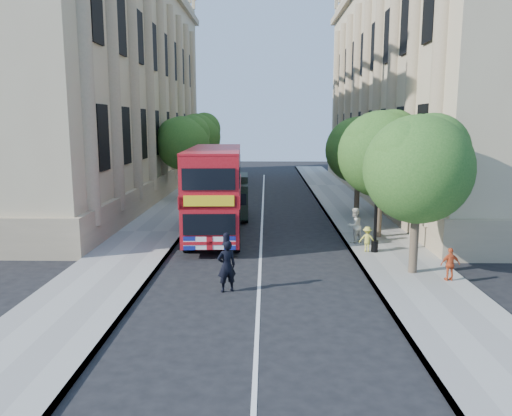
# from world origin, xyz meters

# --- Properties ---
(ground) EXTENTS (120.00, 120.00, 0.00)m
(ground) POSITION_xyz_m (0.00, 0.00, 0.00)
(ground) COLOR black
(ground) RESTS_ON ground
(pavement_right) EXTENTS (3.50, 80.00, 0.12)m
(pavement_right) POSITION_xyz_m (5.75, 10.00, 0.06)
(pavement_right) COLOR gray
(pavement_right) RESTS_ON ground
(pavement_left) EXTENTS (3.50, 80.00, 0.12)m
(pavement_left) POSITION_xyz_m (-5.75, 10.00, 0.06)
(pavement_left) COLOR gray
(pavement_left) RESTS_ON ground
(building_right) EXTENTS (12.00, 38.00, 18.00)m
(building_right) POSITION_xyz_m (13.80, 24.00, 9.00)
(building_right) COLOR tan
(building_right) RESTS_ON ground
(building_left) EXTENTS (12.00, 38.00, 18.00)m
(building_left) POSITION_xyz_m (-13.80, 24.00, 9.00)
(building_left) COLOR tan
(building_left) RESTS_ON ground
(tree_right_near) EXTENTS (4.00, 4.00, 6.08)m
(tree_right_near) POSITION_xyz_m (5.84, 3.03, 4.25)
(tree_right_near) COLOR #473828
(tree_right_near) RESTS_ON ground
(tree_right_mid) EXTENTS (4.20, 4.20, 6.37)m
(tree_right_mid) POSITION_xyz_m (5.84, 9.03, 4.45)
(tree_right_mid) COLOR #473828
(tree_right_mid) RESTS_ON ground
(tree_right_far) EXTENTS (4.00, 4.00, 6.15)m
(tree_right_far) POSITION_xyz_m (5.84, 15.03, 4.31)
(tree_right_far) COLOR #473828
(tree_right_far) RESTS_ON ground
(tree_left_far) EXTENTS (4.00, 4.00, 6.30)m
(tree_left_far) POSITION_xyz_m (-5.96, 22.03, 4.44)
(tree_left_far) COLOR #473828
(tree_left_far) RESTS_ON ground
(tree_left_back) EXTENTS (4.20, 4.20, 6.65)m
(tree_left_back) POSITION_xyz_m (-5.96, 30.03, 4.71)
(tree_left_back) COLOR #473828
(tree_left_back) RESTS_ON ground
(lamp_post) EXTENTS (0.32, 0.32, 5.16)m
(lamp_post) POSITION_xyz_m (5.00, 6.00, 2.51)
(lamp_post) COLOR black
(lamp_post) RESTS_ON pavement_right
(double_decker_bus) EXTENTS (2.96, 9.59, 4.38)m
(double_decker_bus) POSITION_xyz_m (-2.34, 9.61, 2.42)
(double_decker_bus) COLOR #A30B13
(double_decker_bus) RESTS_ON ground
(box_van) EXTENTS (2.03, 4.59, 2.58)m
(box_van) POSITION_xyz_m (-1.80, 14.40, 1.26)
(box_van) COLOR black
(box_van) RESTS_ON ground
(police_constable) EXTENTS (0.77, 0.65, 1.80)m
(police_constable) POSITION_xyz_m (-1.10, 1.00, 0.90)
(police_constable) COLOR black
(police_constable) RESTS_ON ground
(woman_pedestrian) EXTENTS (1.02, 0.98, 1.66)m
(woman_pedestrian) POSITION_xyz_m (4.40, 7.71, 0.95)
(woman_pedestrian) COLOR beige
(woman_pedestrian) RESTS_ON pavement_right
(child_a) EXTENTS (0.73, 0.36, 1.20)m
(child_a) POSITION_xyz_m (6.83, 2.01, 0.72)
(child_a) COLOR #D25025
(child_a) RESTS_ON pavement_right
(child_b) EXTENTS (0.79, 0.56, 1.11)m
(child_b) POSITION_xyz_m (4.68, 6.08, 0.68)
(child_b) COLOR #D3CB48
(child_b) RESTS_ON pavement_right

